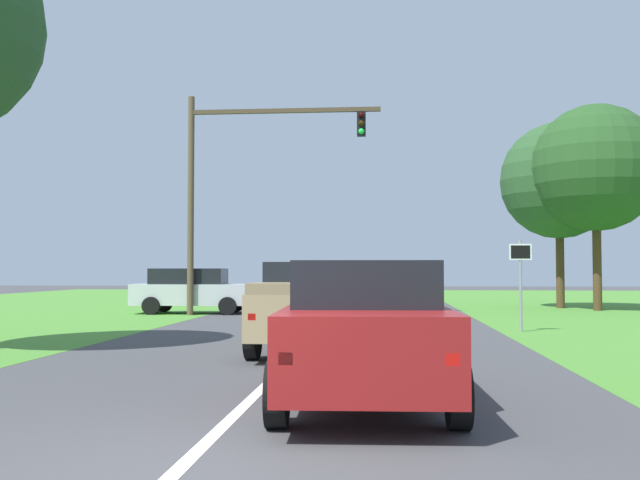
# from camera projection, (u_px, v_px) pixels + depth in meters

# --- Properties ---
(ground_plane) EXTENTS (120.00, 120.00, 0.00)m
(ground_plane) POSITION_uv_depth(u_px,v_px,m) (310.00, 342.00, 17.60)
(ground_plane) COLOR #424244
(lane_centre_stripe) EXTENTS (0.16, 40.49, 0.01)m
(lane_centre_stripe) POSITION_uv_depth(u_px,v_px,m) (188.00, 460.00, 6.65)
(lane_centre_stripe) COLOR white
(lane_centre_stripe) RESTS_ON ground_plane
(red_suv_near) EXTENTS (2.31, 4.86, 1.81)m
(red_suv_near) POSITION_uv_depth(u_px,v_px,m) (365.00, 327.00, 9.54)
(red_suv_near) COLOR maroon
(red_suv_near) RESTS_ON ground_plane
(pickup_truck_lead) EXTENTS (2.25, 5.28, 1.85)m
(pickup_truck_lead) POSITION_uv_depth(u_px,v_px,m) (313.00, 305.00, 15.46)
(pickup_truck_lead) COLOR tan
(pickup_truck_lead) RESTS_ON ground_plane
(traffic_light) EXTENTS (7.27, 0.40, 8.25)m
(traffic_light) POSITION_uv_depth(u_px,v_px,m) (238.00, 171.00, 27.97)
(traffic_light) COLOR brown
(traffic_light) RESTS_ON ground_plane
(keep_moving_sign) EXTENTS (0.60, 0.09, 2.54)m
(keep_moving_sign) POSITION_uv_depth(u_px,v_px,m) (521.00, 273.00, 20.45)
(keep_moving_sign) COLOR gray
(keep_moving_sign) RESTS_ON ground_plane
(oak_tree_right) EXTENTS (5.32, 5.32, 8.63)m
(oak_tree_right) POSITION_uv_depth(u_px,v_px,m) (596.00, 168.00, 31.21)
(oak_tree_right) COLOR #4C351E
(oak_tree_right) RESTS_ON ground_plane
(crossing_suv_far) EXTENTS (4.76, 2.17, 1.75)m
(crossing_suv_far) POSITION_uv_depth(u_px,v_px,m) (193.00, 290.00, 29.01)
(crossing_suv_far) COLOR silver
(crossing_suv_far) RESTS_ON ground_plane
(extra_tree_1) EXTENTS (5.18, 5.18, 8.27)m
(extra_tree_1) POSITION_uv_depth(u_px,v_px,m) (559.00, 181.00, 33.20)
(extra_tree_1) COLOR #4C351E
(extra_tree_1) RESTS_ON ground_plane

